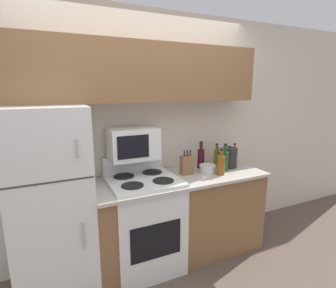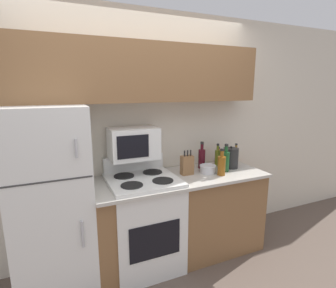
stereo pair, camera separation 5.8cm
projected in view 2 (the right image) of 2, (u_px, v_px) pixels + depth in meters
The scene contains 16 objects.
ground_plane at pixel (164, 280), 2.46m from camera, with size 12.00×12.00×0.00m, color brown.
wall_back at pixel (139, 136), 2.79m from camera, with size 8.00×0.05×2.55m.
lower_cabinets at pixel (180, 216), 2.77m from camera, with size 1.79×0.67×0.90m.
refrigerator at pixel (52, 203), 2.22m from camera, with size 0.63×0.65×1.64m.
upper_cabinets at pixel (144, 73), 2.49m from camera, with size 2.42×0.31×0.55m.
stove at pixel (144, 221), 2.60m from camera, with size 0.66×0.65×1.09m.
microwave at pixel (133, 143), 2.56m from camera, with size 0.47×0.31×0.31m.
knife_block at pixel (187, 165), 2.70m from camera, with size 0.12×0.08×0.26m.
bowl at pixel (208, 169), 2.76m from camera, with size 0.18×0.18×0.08m.
bottle_wine_red at pixel (202, 158), 2.91m from camera, with size 0.08×0.08×0.30m.
bottle_olive_oil at pixel (217, 157), 3.00m from camera, with size 0.06×0.06×0.26m.
bottle_whiskey at pixel (222, 165), 2.67m from camera, with size 0.08×0.08×0.28m.
bottle_wine_green at pixel (226, 161), 2.80m from camera, with size 0.08×0.08×0.30m.
bottle_vinegar at pixel (236, 156), 3.10m from camera, with size 0.06×0.06×0.24m.
bottle_hot_sauce at pixel (219, 157), 3.08m from camera, with size 0.05×0.05×0.20m.
kettle at pixel (231, 158), 2.93m from camera, with size 0.17×0.17×0.25m.
Camera 2 is at (-0.82, -1.97, 1.77)m, focal length 28.00 mm.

